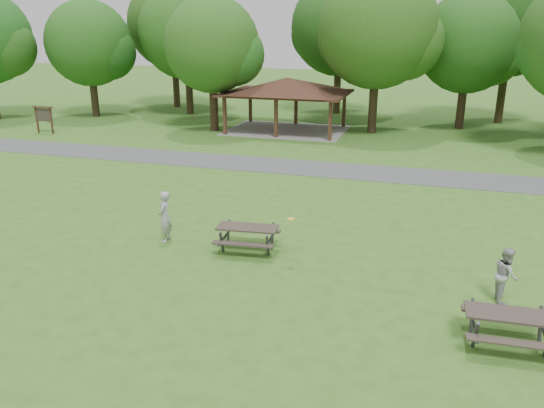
{
  "coord_description": "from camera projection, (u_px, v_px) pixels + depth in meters",
  "views": [
    {
      "loc": [
        6.13,
        -12.81,
        7.23
      ],
      "look_at": [
        1.0,
        4.0,
        1.3
      ],
      "focal_mm": 35.0,
      "sensor_mm": 36.0,
      "label": 1
    }
  ],
  "objects": [
    {
      "name": "ground",
      "position": [
        200.0,
        284.0,
        15.61
      ],
      "size": [
        160.0,
        160.0,
        0.0
      ],
      "primitive_type": "plane",
      "color": "#34651C",
      "rests_on": "ground"
    },
    {
      "name": "asphalt_path",
      "position": [
        309.0,
        168.0,
        28.3
      ],
      "size": [
        120.0,
        3.2,
        0.02
      ],
      "primitive_type": "cube",
      "color": "#464648",
      "rests_on": "ground"
    },
    {
      "name": "pavilion",
      "position": [
        287.0,
        88.0,
        37.49
      ],
      "size": [
        8.6,
        7.01,
        3.76
      ],
      "color": "#3C2316",
      "rests_on": "ground"
    },
    {
      "name": "notice_board",
      "position": [
        43.0,
        115.0,
        37.03
      ],
      "size": [
        1.6,
        0.3,
        1.88
      ],
      "color": "#381E14",
      "rests_on": "ground"
    },
    {
      "name": "tree_row_b",
      "position": [
        90.0,
        46.0,
        42.71
      ],
      "size": [
        7.14,
        6.8,
        9.28
      ],
      "color": "black",
      "rests_on": "ground"
    },
    {
      "name": "tree_row_c",
      "position": [
        188.0,
        34.0,
        43.67
      ],
      "size": [
        8.19,
        7.8,
        10.67
      ],
      "color": "black",
      "rests_on": "ground"
    },
    {
      "name": "tree_row_d",
      "position": [
        213.0,
        48.0,
        36.65
      ],
      "size": [
        6.93,
        6.6,
        9.27
      ],
      "color": "black",
      "rests_on": "ground"
    },
    {
      "name": "tree_row_e",
      "position": [
        379.0,
        33.0,
        35.54
      ],
      "size": [
        8.4,
        8.0,
        11.02
      ],
      "color": "black",
      "rests_on": "ground"
    },
    {
      "name": "tree_row_f",
      "position": [
        469.0,
        46.0,
        37.36
      ],
      "size": [
        7.35,
        7.0,
        9.55
      ],
      "color": "black",
      "rests_on": "ground"
    },
    {
      "name": "tree_deep_a",
      "position": [
        174.0,
        27.0,
        47.48
      ],
      "size": [
        8.4,
        8.0,
        11.38
      ],
      "color": "#312015",
      "rests_on": "ground"
    },
    {
      "name": "tree_deep_b",
      "position": [
        341.0,
        30.0,
        43.87
      ],
      "size": [
        8.4,
        8.0,
        11.13
      ],
      "color": "#302215",
      "rests_on": "ground"
    },
    {
      "name": "tree_deep_c",
      "position": [
        513.0,
        22.0,
        39.19
      ],
      "size": [
        8.82,
        8.4,
        11.9
      ],
      "color": "#302315",
      "rests_on": "ground"
    },
    {
      "name": "picnic_table_middle",
      "position": [
        247.0,
        232.0,
        17.77
      ],
      "size": [
        2.19,
        1.84,
        0.88
      ],
      "color": "#312A23",
      "rests_on": "ground"
    },
    {
      "name": "picnic_table_far",
      "position": [
        510.0,
        321.0,
        12.42
      ],
      "size": [
        2.11,
        1.73,
        0.88
      ],
      "color": "#312823",
      "rests_on": "ground"
    },
    {
      "name": "frisbee_in_flight",
      "position": [
        291.0,
        219.0,
        16.53
      ],
      "size": [
        0.32,
        0.32,
        0.02
      ],
      "color": "yellow",
      "rests_on": "ground"
    },
    {
      "name": "frisbee_thrower",
      "position": [
        165.0,
        217.0,
        18.44
      ],
      "size": [
        0.55,
        0.73,
        1.83
      ],
      "primitive_type": "imported",
      "rotation": [
        0.0,
        0.0,
        -1.4
      ],
      "color": "#A2A1A4",
      "rests_on": "ground"
    },
    {
      "name": "frisbee_catcher",
      "position": [
        506.0,
        275.0,
        14.46
      ],
      "size": [
        0.67,
        0.82,
        1.56
      ],
      "primitive_type": "imported",
      "rotation": [
        0.0,
        0.0,
        1.69
      ],
      "color": "#A7A6A9",
      "rests_on": "ground"
    }
  ]
}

